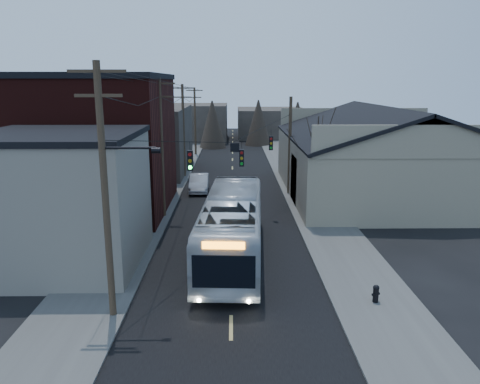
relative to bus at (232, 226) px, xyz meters
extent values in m
plane|color=black|center=(-0.04, -9.77, -1.85)|extent=(160.00, 160.00, 0.00)
cube|color=black|center=(-0.04, 20.23, -1.84)|extent=(9.00, 110.00, 0.02)
cube|color=#474744|center=(-6.54, 20.23, -1.79)|extent=(4.00, 110.00, 0.12)
cube|color=#474744|center=(6.46, 20.23, -1.79)|extent=(4.00, 110.00, 0.12)
cube|color=gray|center=(-9.04, -0.77, 1.65)|extent=(8.00, 8.00, 7.00)
cube|color=black|center=(-10.04, 10.23, 3.15)|extent=(10.00, 12.00, 10.00)
cube|color=#36302B|center=(-9.54, 26.23, 1.65)|extent=(9.00, 14.00, 7.00)
cube|color=#9B9171|center=(12.96, 15.23, 0.65)|extent=(16.00, 20.00, 5.00)
cube|color=black|center=(8.96, 15.23, 4.45)|extent=(8.16, 20.60, 2.86)
cube|color=black|center=(16.96, 15.23, 4.45)|extent=(8.16, 20.60, 2.86)
cube|color=#36302B|center=(-6.04, 55.23, 1.15)|extent=(10.00, 12.00, 6.00)
cube|color=#36302B|center=(6.96, 60.23, 0.65)|extent=(12.00, 14.00, 5.00)
cone|color=black|center=(6.46, 10.23, 1.75)|extent=(0.40, 0.40, 7.20)
cylinder|color=#382B1E|center=(-5.04, -6.77, 3.40)|extent=(0.28, 0.28, 10.50)
cube|color=#382B1E|center=(-5.04, -6.77, 8.25)|extent=(2.20, 0.12, 0.12)
cylinder|color=#382B1E|center=(-5.04, 8.23, 3.15)|extent=(0.28, 0.28, 10.00)
cube|color=#382B1E|center=(-5.04, 8.23, 7.75)|extent=(2.20, 0.12, 0.12)
cylinder|color=#382B1E|center=(-5.04, 23.23, 2.90)|extent=(0.28, 0.28, 9.50)
cube|color=#382B1E|center=(-5.04, 23.23, 7.25)|extent=(2.20, 0.12, 0.12)
cylinder|color=#382B1E|center=(-5.04, 38.23, 2.65)|extent=(0.28, 0.28, 9.00)
cube|color=#382B1E|center=(-5.04, 38.23, 6.75)|extent=(2.20, 0.12, 0.12)
cylinder|color=#382B1E|center=(4.96, 15.23, 2.40)|extent=(0.28, 0.28, 8.50)
cube|color=black|center=(-2.04, -2.27, 4.10)|extent=(0.28, 0.20, 1.00)
cube|color=black|center=(0.56, 2.23, 3.50)|extent=(0.28, 0.20, 1.00)
cube|color=black|center=(2.76, 8.23, 3.60)|extent=(0.28, 0.20, 1.00)
imported|color=silver|center=(0.00, 0.00, 0.00)|extent=(3.82, 13.43, 3.70)
imported|color=#AAADB2|center=(-3.04, 16.51, -1.08)|extent=(1.75, 4.72, 1.54)
cylinder|color=black|center=(6.40, -5.82, -1.41)|extent=(0.26, 0.26, 0.64)
sphere|color=black|center=(6.40, -5.82, -1.05)|extent=(0.28, 0.28, 0.28)
cylinder|color=black|center=(6.40, -5.82, -1.35)|extent=(0.40, 0.27, 0.13)
camera|label=1|loc=(0.07, -24.93, 7.86)|focal=35.00mm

